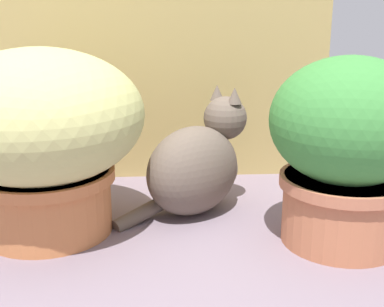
{
  "coord_description": "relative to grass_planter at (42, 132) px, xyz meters",
  "views": [
    {
      "loc": [
        0.03,
        -1.01,
        0.5
      ],
      "look_at": [
        0.1,
        0.08,
        0.18
      ],
      "focal_mm": 47.86,
      "sensor_mm": 36.0,
      "label": 1
    }
  ],
  "objects": [
    {
      "name": "ground_plane",
      "position": [
        0.23,
        -0.09,
        -0.23
      ],
      "size": [
        6.0,
        6.0,
        0.0
      ],
      "primitive_type": "plane",
      "color": "slate"
    },
    {
      "name": "grass_planter",
      "position": [
        0.0,
        0.0,
        0.0
      ],
      "size": [
        0.45,
        0.45,
        0.42
      ],
      "color": "#C17242",
      "rests_on": "ground"
    },
    {
      "name": "cardboard_backdrop",
      "position": [
        0.25,
        0.39,
        0.2
      ],
      "size": [
        1.0,
        0.03,
        0.87
      ],
      "primitive_type": "cube",
      "color": "tan",
      "rests_on": "ground"
    },
    {
      "name": "mushroom_ornament_red",
      "position": [
        -0.04,
        -0.07,
        -0.13
      ],
      "size": [
        0.09,
        0.09,
        0.15
      ],
      "color": "#EFEAC8",
      "rests_on": "ground"
    },
    {
      "name": "leafy_planter",
      "position": [
        0.65,
        -0.09,
        -0.02
      ],
      "size": [
        0.33,
        0.33,
        0.4
      ],
      "color": "#BA6C49",
      "rests_on": "ground"
    },
    {
      "name": "cat",
      "position": [
        0.35,
        0.1,
        -0.11
      ],
      "size": [
        0.36,
        0.3,
        0.32
      ],
      "color": "brown",
      "rests_on": "ground"
    }
  ]
}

